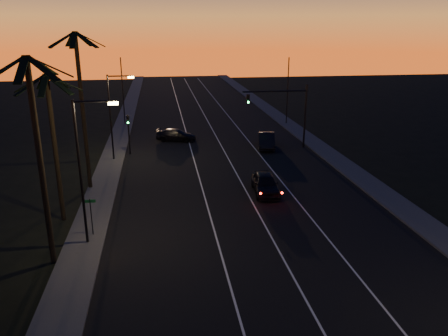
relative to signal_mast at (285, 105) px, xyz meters
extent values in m
cube|color=black|center=(-7.14, -9.99, -4.78)|extent=(20.00, 170.00, 0.01)
cube|color=#3A3A38|center=(-18.34, -9.99, -4.70)|extent=(2.40, 170.00, 0.16)
cube|color=#3A3A38|center=(4.06, -9.99, -4.70)|extent=(2.40, 170.00, 0.16)
cube|color=silver|center=(-10.14, -9.99, -4.76)|extent=(0.12, 160.00, 0.01)
cube|color=silver|center=(-6.64, -9.99, -4.76)|extent=(0.12, 160.00, 0.01)
cube|color=silver|center=(-3.14, -9.99, -4.76)|extent=(0.12, 160.00, 0.01)
cylinder|color=black|center=(-19.74, -21.99, 0.97)|extent=(0.32, 0.32, 11.50)
cube|color=black|center=(-18.71, -21.73, 6.15)|extent=(2.18, 0.92, 1.18)
cube|color=black|center=(-19.30, -21.03, 6.15)|extent=(1.25, 2.12, 1.18)
cube|color=black|center=(-20.22, -21.05, 6.15)|extent=(1.34, 2.09, 1.18)
cube|color=black|center=(-20.77, -21.78, 6.15)|extent=(2.18, 0.82, 1.18)
cube|color=black|center=(-20.55, -22.67, 6.15)|extent=(1.90, 1.69, 1.18)
cube|color=black|center=(-19.71, -23.05, 6.15)|extent=(0.45, 2.16, 1.18)
cube|color=black|center=(-18.89, -22.63, 6.15)|extent=(1.95, 1.61, 1.18)
cylinder|color=black|center=(-20.34, -15.99, 0.22)|extent=(0.32, 0.32, 10.00)
cube|color=black|center=(-19.31, -15.73, 4.65)|extent=(2.18, 0.92, 1.18)
cube|color=black|center=(-19.90, -15.03, 4.65)|extent=(1.25, 2.12, 1.18)
cube|color=black|center=(-20.82, -15.05, 4.65)|extent=(1.34, 2.09, 1.18)
cube|color=black|center=(-21.37, -15.78, 4.65)|extent=(2.18, 0.82, 1.18)
cube|color=black|center=(-21.15, -16.67, 4.65)|extent=(1.90, 1.69, 1.18)
cube|color=black|center=(-20.31, -17.05, 4.65)|extent=(0.45, 2.16, 1.18)
cube|color=black|center=(-19.49, -16.63, 4.65)|extent=(1.95, 1.61, 1.18)
cylinder|color=black|center=(-19.34, -9.99, 1.47)|extent=(0.32, 0.32, 12.50)
cube|color=black|center=(-18.31, -9.73, 7.15)|extent=(2.18, 0.92, 1.18)
cube|color=black|center=(-18.90, -9.03, 7.15)|extent=(1.25, 2.12, 1.18)
cube|color=black|center=(-19.82, -9.05, 7.15)|extent=(1.34, 2.09, 1.18)
cube|color=black|center=(-20.37, -9.78, 7.15)|extent=(2.18, 0.82, 1.18)
cube|color=black|center=(-20.15, -10.67, 7.15)|extent=(1.90, 1.69, 1.18)
cube|color=black|center=(-19.31, -11.05, 7.15)|extent=(0.45, 2.16, 1.18)
cube|color=black|center=(-18.49, -10.63, 7.15)|extent=(1.95, 1.61, 1.18)
cylinder|color=black|center=(-18.14, -19.99, -0.28)|extent=(0.16, 0.16, 9.00)
cylinder|color=black|center=(-17.04, -19.99, 4.07)|extent=(2.20, 0.12, 0.12)
cube|color=#F4CE61|center=(-15.94, -19.99, 3.94)|extent=(0.55, 0.26, 0.16)
cylinder|color=black|center=(-18.14, -1.99, -0.53)|extent=(0.16, 0.16, 8.50)
cylinder|color=black|center=(-17.04, -1.99, 3.57)|extent=(2.20, 0.12, 0.12)
cube|color=#F4CE61|center=(-15.94, -1.99, 3.44)|extent=(0.55, 0.26, 0.16)
cylinder|color=black|center=(-17.94, -18.99, -3.48)|extent=(0.06, 0.06, 2.60)
cube|color=#0D5120|center=(-17.94, -18.99, -2.33)|extent=(0.70, 0.03, 0.20)
cylinder|color=black|center=(2.36, 0.01, -1.28)|extent=(0.20, 0.20, 7.00)
cylinder|color=black|center=(-1.14, 0.01, 1.52)|extent=(7.00, 0.16, 0.16)
cube|color=black|center=(-4.04, 0.01, 0.77)|extent=(0.32, 0.28, 1.00)
sphere|color=black|center=(-4.04, -0.16, 1.09)|extent=(0.20, 0.20, 0.20)
sphere|color=black|center=(-4.04, -0.16, 0.77)|extent=(0.20, 0.20, 0.20)
sphere|color=#14FF59|center=(-4.04, -0.16, 0.45)|extent=(0.20, 0.20, 0.20)
cylinder|color=black|center=(-16.64, 0.01, -2.68)|extent=(0.14, 0.14, 4.20)
cube|color=black|center=(-16.64, 0.01, -1.08)|extent=(0.28, 0.25, 0.90)
sphere|color=black|center=(-16.64, -0.14, -0.80)|extent=(0.18, 0.18, 0.18)
sphere|color=black|center=(-16.64, -0.14, -1.08)|extent=(0.18, 0.18, 0.18)
sphere|color=#14FF59|center=(-16.64, -0.14, -1.36)|extent=(0.18, 0.18, 0.18)
cylinder|color=black|center=(-18.14, 15.01, -0.28)|extent=(0.14, 0.14, 9.00)
cylinder|color=black|center=(3.86, 12.01, -0.28)|extent=(0.14, 0.14, 9.00)
imported|color=black|center=(-5.20, -13.09, -3.97)|extent=(2.25, 4.84, 1.60)
sphere|color=#FF0F05|center=(-6.21, -15.83, -3.71)|extent=(0.18, 0.18, 0.18)
sphere|color=#FF0F05|center=(-4.61, -15.95, -3.71)|extent=(0.18, 0.18, 0.18)
imported|color=black|center=(-1.79, 0.44, -3.95)|extent=(2.70, 5.22, 1.64)
imported|color=black|center=(-11.55, 5.01, -4.09)|extent=(5.08, 3.24, 1.37)
camera|label=1|loc=(-13.35, -45.25, 8.09)|focal=35.00mm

